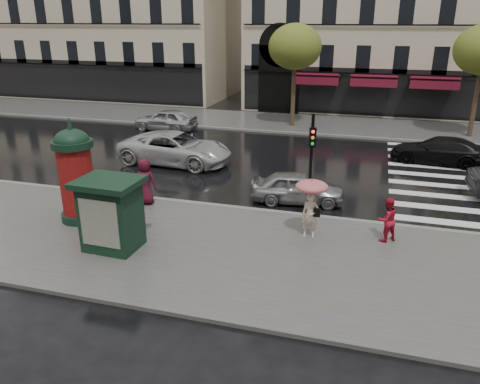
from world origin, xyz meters
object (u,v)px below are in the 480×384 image
(morris_column, at_px, (76,172))
(car_far_silver, at_px, (166,120))
(newsstand, at_px, (111,213))
(car_white, at_px, (176,148))
(woman_red, at_px, (387,219))
(car_black, at_px, (439,150))
(woman_umbrella, at_px, (311,199))
(traffic_light, at_px, (311,157))
(car_silver, at_px, (298,188))
(man_burgundy, at_px, (145,181))

(morris_column, relative_size, car_far_silver, 0.90)
(newsstand, bearing_deg, car_white, 101.78)
(woman_red, bearing_deg, car_black, -140.27)
(woman_red, bearing_deg, newsstand, -16.73)
(woman_umbrella, distance_m, traffic_light, 1.81)
(car_white, height_order, car_black, car_white)
(newsstand, bearing_deg, car_black, 50.49)
(car_silver, xyz_separation_m, car_far_silver, (-10.41, 10.25, 0.08))
(newsstand, height_order, car_black, newsstand)
(car_white, bearing_deg, morris_column, -179.03)
(woman_umbrella, relative_size, traffic_light, 0.53)
(woman_red, distance_m, newsstand, 8.69)
(newsstand, bearing_deg, car_far_silver, 109.19)
(man_burgundy, bearing_deg, car_black, -138.12)
(man_burgundy, distance_m, traffic_light, 6.43)
(man_burgundy, xyz_separation_m, car_white, (-1.20, 5.62, -0.23))
(car_black, bearing_deg, car_white, -66.53)
(woman_red, relative_size, man_burgundy, 0.82)
(woman_umbrella, xyz_separation_m, car_black, (4.97, 10.56, -0.78))
(woman_umbrella, height_order, traffic_light, traffic_light)
(woman_red, bearing_deg, man_burgundy, -41.16)
(woman_umbrella, distance_m, car_far_silver, 17.63)
(man_burgundy, relative_size, car_silver, 0.49)
(car_silver, bearing_deg, car_black, -46.76)
(woman_red, xyz_separation_m, newsstand, (-8.19, -2.88, 0.42))
(man_burgundy, xyz_separation_m, car_far_silver, (-4.82, 12.30, -0.31))
(man_burgundy, relative_size, newsstand, 0.80)
(woman_umbrella, height_order, newsstand, newsstand)
(traffic_light, height_order, car_white, traffic_light)
(car_white, xyz_separation_m, car_far_silver, (-3.62, 6.68, -0.08))
(car_silver, xyz_separation_m, car_black, (5.91, 7.34, 0.04))
(woman_umbrella, bearing_deg, car_silver, 106.28)
(traffic_light, bearing_deg, newsstand, -144.14)
(morris_column, relative_size, car_black, 0.81)
(woman_umbrella, xyz_separation_m, man_burgundy, (-6.53, 1.17, -0.42))
(traffic_light, xyz_separation_m, car_silver, (-0.68, 1.72, -1.79))
(newsstand, bearing_deg, car_silver, 49.69)
(woman_red, relative_size, traffic_light, 0.39)
(car_silver, bearing_deg, traffic_light, -166.26)
(man_burgundy, bearing_deg, car_white, -75.27)
(woman_red, bearing_deg, morris_column, -29.22)
(traffic_light, distance_m, car_silver, 2.57)
(man_burgundy, height_order, car_black, man_burgundy)
(man_burgundy, bearing_deg, traffic_light, -174.33)
(woman_umbrella, bearing_deg, newsstand, -156.68)
(traffic_light, height_order, car_black, traffic_light)
(newsstand, height_order, car_silver, newsstand)
(woman_red, xyz_separation_m, traffic_light, (-2.66, 1.12, 1.55))
(morris_column, distance_m, car_far_silver, 14.77)
(morris_column, distance_m, car_white, 7.76)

